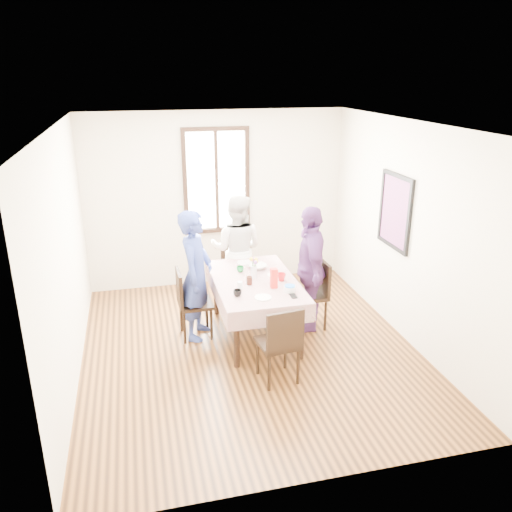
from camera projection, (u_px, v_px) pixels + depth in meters
name	position (u px, v px, depth m)	size (l,w,h in m)	color
ground	(250.00, 349.00, 6.34)	(4.50, 4.50, 0.00)	#311C0D
back_wall	(217.00, 200.00, 7.94)	(4.00, 4.00, 0.00)	beige
right_wall	(407.00, 233.00, 6.32)	(4.50, 4.50, 0.00)	beige
window_frame	(216.00, 181.00, 7.81)	(1.02, 0.06, 1.62)	black
window_pane	(216.00, 181.00, 7.82)	(0.90, 0.02, 1.50)	white
art_poster	(395.00, 211.00, 6.52)	(0.04, 0.76, 0.96)	red
dining_table	(255.00, 308.00, 6.57)	(0.90, 1.54, 0.75)	black
tablecloth	(255.00, 280.00, 6.44)	(1.02, 1.66, 0.01)	#580C11
chair_left	(195.00, 303.00, 6.51)	(0.42, 0.42, 0.91)	black
chair_right	(309.00, 295.00, 6.75)	(0.42, 0.42, 0.91)	black
chair_far	(238.00, 272.00, 7.51)	(0.42, 0.42, 0.91)	black
chair_near	(278.00, 343.00, 5.57)	(0.42, 0.42, 0.91)	black
person_left	(196.00, 276.00, 6.39)	(0.61, 0.40, 1.67)	navy
person_far	(238.00, 250.00, 7.38)	(0.78, 0.61, 1.61)	silver
person_right	(309.00, 269.00, 6.62)	(0.97, 0.41, 1.66)	#572D66
mug_black	(237.00, 293.00, 5.97)	(0.10, 0.10, 0.08)	black
mug_flag	(281.00, 277.00, 6.40)	(0.11, 0.11, 0.10)	red
mug_green	(240.00, 269.00, 6.69)	(0.09, 0.09, 0.07)	#0C7226
serving_bowl	(258.00, 267.00, 6.79)	(0.24, 0.24, 0.06)	white
juice_carton	(274.00, 278.00, 6.17)	(0.08, 0.08, 0.25)	red
butter_tub	(290.00, 289.00, 6.09)	(0.14, 0.14, 0.07)	white
jam_jar	(249.00, 281.00, 6.29)	(0.07, 0.07, 0.10)	black
drinking_glass	(240.00, 285.00, 6.16)	(0.06, 0.06, 0.09)	silver
smartphone	(293.00, 296.00, 5.97)	(0.07, 0.14, 0.01)	black
flower_vase	(254.00, 272.00, 6.48)	(0.08, 0.08, 0.16)	silver
plate_right	(275.00, 275.00, 6.58)	(0.20, 0.20, 0.01)	white
plate_far	(244.00, 262.00, 7.00)	(0.20, 0.20, 0.01)	white
plate_near	(263.00, 297.00, 5.93)	(0.20, 0.20, 0.01)	white
butter_lid	(290.00, 286.00, 6.07)	(0.12, 0.12, 0.01)	blue
flower_bunch	(254.00, 262.00, 6.44)	(0.09, 0.09, 0.10)	yellow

